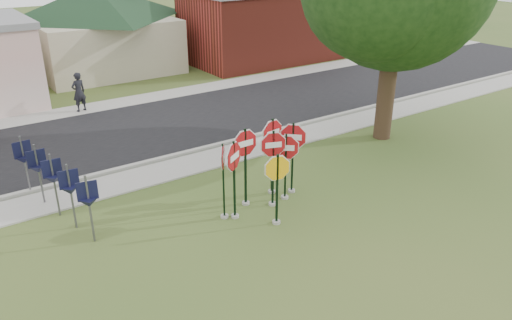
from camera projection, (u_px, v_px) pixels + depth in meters
ground at (294, 226)px, 14.43m from camera, size 120.00×120.00×0.00m
sidewalk_near at (202, 162)px, 18.56m from camera, size 60.00×1.60×0.06m
road at (152, 128)px, 21.95m from camera, size 60.00×7.00×0.04m
sidewalk_far at (117, 103)px, 25.19m from camera, size 60.00×1.60×0.06m
curb at (189, 152)px, 19.30m from camera, size 60.00×0.20×0.14m
stop_sign_center at (273, 158)px, 14.95m from camera, size 1.03×0.38×2.58m
stop_sign_yellow at (277, 181)px, 14.02m from camera, size 1.02×0.28×2.30m
stop_sign_left at (234, 168)px, 14.25m from camera, size 1.00×0.65×2.57m
stop_sign_right at (286, 158)px, 15.43m from camera, size 0.90×0.69×2.31m
stop_sign_back_right at (272, 145)px, 15.67m from camera, size 1.15×0.24×2.68m
stop_sign_back_left at (245, 156)px, 14.97m from camera, size 1.16×0.24×2.64m
stop_sign_far_right at (293, 147)px, 15.77m from camera, size 0.82×0.86×2.52m
stop_sign_far_left at (223, 172)px, 14.27m from camera, size 0.61×0.82×2.47m
route_sign_row at (54, 179)px, 14.52m from camera, size 1.43×4.63×2.00m
building_house at (97, 10)px, 30.57m from camera, size 11.60×11.60×6.20m
building_brick at (263, 24)px, 33.63m from camera, size 10.20×6.20×4.75m
pedestrian at (79, 92)px, 23.63m from camera, size 0.78×0.62×1.88m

